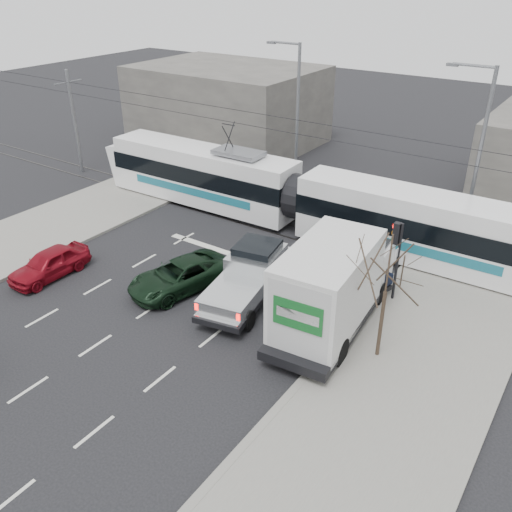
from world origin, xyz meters
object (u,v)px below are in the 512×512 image
Objects in this scene: bare_tree at (388,270)px; silver_pickup at (250,274)px; box_truck at (334,286)px; traffic_signal at (397,245)px; green_car at (180,275)px; street_lamp_near at (477,148)px; street_lamp_far at (295,109)px; navy_pickup at (349,285)px; tram at (298,198)px; red_car at (49,264)px.

bare_tree reaches higher than silver_pickup.
bare_tree is 0.63× the size of box_truck.
traffic_signal reaches higher than green_car.
street_lamp_far is (-11.50, 2.00, 0.00)m from street_lamp_near.
navy_pickup is at bearing 14.64° from silver_pickup.
navy_pickup is at bearing 133.15° from bare_tree.
box_truck reaches higher than traffic_signal.
box_truck is at bearing -11.79° from silver_pickup.
tram is 7.43m from silver_pickup.
silver_pickup is at bearing -135.93° from navy_pickup.
silver_pickup is 1.31× the size of green_car.
navy_pickup reaches higher than red_car.
box_truck reaches higher than navy_pickup.
traffic_signal is (-1.13, 4.00, -1.05)m from bare_tree.
street_lamp_far is at bearing 170.13° from street_lamp_near.
tram reaches higher than bare_tree.
box_truck reaches higher than silver_pickup.
tram is 13.14m from red_car.
navy_pickup is at bearing 24.84° from red_car.
box_truck is 1.68× the size of navy_pickup.
navy_pickup is at bearing 90.30° from box_truck.
tram reaches higher than box_truck.
street_lamp_near is at bearing 66.86° from green_car.
traffic_signal is at bearing -96.41° from street_lamp_near.
silver_pickup reaches higher than navy_pickup.
bare_tree is 0.79× the size of silver_pickup.
street_lamp_near is at bearing 74.00° from box_truck.
tram is at bearing 150.29° from traffic_signal.
red_car is at bearing -141.61° from green_car.
green_car is (-6.82, -3.14, -0.25)m from navy_pickup.
bare_tree reaches higher than traffic_signal.
red_car is at bearing -153.34° from traffic_signal.
tram is 9.29m from box_truck.
street_lamp_far is at bearing 102.16° from silver_pickup.
silver_pickup is at bearing 174.11° from box_truck.
silver_pickup is (5.38, -12.63, -4.02)m from street_lamp_far.
street_lamp_near is 1.85× the size of green_car.
traffic_signal reaches higher than silver_pickup.
street_lamp_near reaches higher than silver_pickup.
street_lamp_far is 2.28× the size of red_car.
tram is at bearing -56.76° from street_lamp_far.
red_car is at bearing -136.93° from navy_pickup.
box_truck reaches higher than green_car.
traffic_signal reaches higher than red_car.
tram reaches higher than red_car.
bare_tree is at bearing -28.32° from navy_pickup.
navy_pickup is (5.66, -5.32, -0.92)m from tram.
street_lamp_far is 16.13m from box_truck.
street_lamp_near is 1.13× the size of box_truck.
silver_pickup is (-5.28, -3.13, -1.64)m from traffic_signal.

